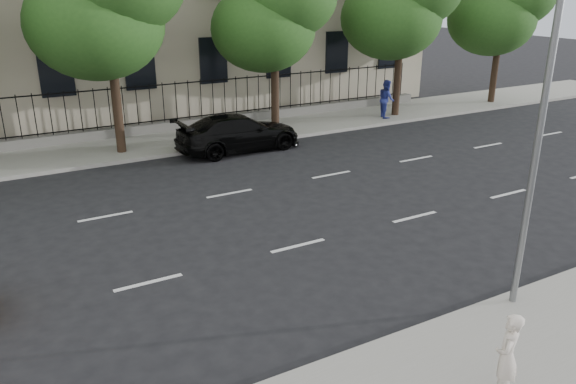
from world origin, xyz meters
name	(u,v)px	position (x,y,z in m)	size (l,w,h in m)	color
ground	(353,288)	(0.00, 0.00, 0.00)	(120.00, 120.00, 0.00)	black
far_sidewalk	(164,142)	(0.00, 14.00, 0.07)	(60.00, 4.00, 0.15)	gray
lane_markings	(260,217)	(0.00, 4.75, 0.01)	(49.60, 4.62, 0.01)	silver
iron_fence	(152,121)	(0.00, 15.70, 0.65)	(30.00, 0.50, 2.20)	slate
street_light	(526,59)	(2.50, -1.77, 5.15)	(0.25, 3.32, 8.05)	slate
tree_d	(273,0)	(5.04, 13.36, 5.84)	(5.34, 4.94, 8.84)	#382619
black_sedan	(239,133)	(2.40, 11.50, 0.76)	(2.12, 5.21, 1.51)	black
woman_near	(507,357)	(-0.06, -4.23, 0.91)	(0.56, 0.37, 1.53)	beige
pedestrian_far	(386,99)	(11.14, 12.91, 1.09)	(0.92, 0.71, 1.89)	navy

